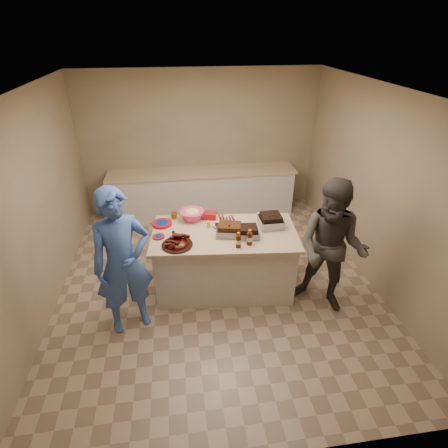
{
  "coord_description": "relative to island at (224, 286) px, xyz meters",
  "views": [
    {
      "loc": [
        -0.46,
        -4.09,
        3.35
      ],
      "look_at": [
        0.1,
        -0.08,
        1.02
      ],
      "focal_mm": 28.0,
      "sensor_mm": 36.0,
      "label": 1
    }
  ],
  "objects": [
    {
      "name": "mustard_bottle",
      "position": [
        -0.2,
        0.15,
        0.92
      ],
      "size": [
        0.05,
        0.05,
        0.13
      ],
      "primitive_type": "cylinder",
      "rotation": [
        0.0,
        0.0,
        -0.09
      ],
      "color": "yellow",
      "rests_on": "island"
    },
    {
      "name": "pulled_pork_tray",
      "position": [
        0.06,
        -0.07,
        0.92
      ],
      "size": [
        0.38,
        0.32,
        0.1
      ],
      "primitive_type": "cube",
      "rotation": [
        0.0,
        0.0,
        -0.21
      ],
      "color": "#47230F",
      "rests_on": "island"
    },
    {
      "name": "bbq_bottle_a",
      "position": [
        0.12,
        -0.37,
        0.92
      ],
      "size": [
        0.08,
        0.08,
        0.21
      ],
      "primitive_type": "cylinder",
      "rotation": [
        0.0,
        0.0,
        -0.09
      ],
      "color": "#401408",
      "rests_on": "island"
    },
    {
      "name": "plate_stack_large",
      "position": [
        -0.83,
        0.33,
        0.92
      ],
      "size": [
        0.3,
        0.3,
        0.03
      ],
      "primitive_type": "cylinder",
      "rotation": [
        0.0,
        0.0,
        -0.09
      ],
      "color": "maroon",
      "rests_on": "island"
    },
    {
      "name": "mac_cheese_dish",
      "position": [
        0.69,
        0.27,
        0.92
      ],
      "size": [
        0.32,
        0.24,
        0.08
      ],
      "primitive_type": "cube",
      "rotation": [
        0.0,
        0.0,
        -0.02
      ],
      "color": "orange",
      "rests_on": "island"
    },
    {
      "name": "roasting_pan",
      "position": [
        0.65,
        0.07,
        0.92
      ],
      "size": [
        0.31,
        0.31,
        0.12
      ],
      "primitive_type": "cube",
      "rotation": [
        0.0,
        0.0,
        0.01
      ],
      "color": "gray",
      "rests_on": "island"
    },
    {
      "name": "back_counter",
      "position": [
        -0.1,
        2.33,
        0.45
      ],
      "size": [
        3.6,
        0.64,
        0.9
      ],
      "primitive_type": null,
      "color": "silver",
      "rests_on": "ground"
    },
    {
      "name": "plate_stack_small",
      "position": [
        -0.87,
        -0.01,
        0.92
      ],
      "size": [
        0.17,
        0.17,
        0.02
      ],
      "primitive_type": "cylinder",
      "rotation": [
        0.0,
        0.0,
        -0.09
      ],
      "color": "maroon",
      "rests_on": "island"
    },
    {
      "name": "plastic_cup",
      "position": [
        -0.66,
        0.47,
        0.92
      ],
      "size": [
        0.11,
        0.1,
        0.1
      ],
      "primitive_type": "imported",
      "rotation": [
        0.0,
        0.0,
        -0.09
      ],
      "color": "brown",
      "rests_on": "island"
    },
    {
      "name": "guest_gray",
      "position": [
        1.27,
        -0.56,
        0.0
      ],
      "size": [
        1.8,
        1.99,
        0.69
      ],
      "primitive_type": "imported",
      "rotation": [
        0.0,
        0.0,
        -0.65
      ],
      "color": "#44413C",
      "rests_on": "ground"
    },
    {
      "name": "bbq_bottle_b",
      "position": [
        0.27,
        -0.33,
        0.92
      ],
      "size": [
        0.08,
        0.08,
        0.21
      ],
      "primitive_type": "cylinder",
      "rotation": [
        0.0,
        0.0,
        -0.09
      ],
      "color": "#401408",
      "rests_on": "island"
    },
    {
      "name": "rib_platter",
      "position": [
        -0.63,
        -0.23,
        0.92
      ],
      "size": [
        0.52,
        0.52,
        0.16
      ],
      "primitive_type": null,
      "rotation": [
        0.0,
        0.0,
        -0.44
      ],
      "color": "#3C0905",
      "rests_on": "island"
    },
    {
      "name": "room",
      "position": [
        -0.1,
        0.13,
        0.0
      ],
      "size": [
        4.5,
        5.0,
        2.7
      ],
      "primitive_type": null,
      "color": "gray",
      "rests_on": "ground"
    },
    {
      "name": "guest_blue",
      "position": [
        -1.27,
        -0.56,
        0.0
      ],
      "size": [
        1.29,
        2.01,
        0.45
      ],
      "primitive_type": "imported",
      "rotation": [
        0.0,
        0.0,
        0.35
      ],
      "color": "#3D65C4",
      "rests_on": "ground"
    },
    {
      "name": "sauce_bowl",
      "position": [
        -0.08,
        0.16,
        0.92
      ],
      "size": [
        0.14,
        0.06,
        0.14
      ],
      "primitive_type": "imported",
      "rotation": [
        0.0,
        0.0,
        -0.09
      ],
      "color": "silver",
      "rests_on": "island"
    },
    {
      "name": "coleslaw_bowl",
      "position": [
        -0.41,
        0.41,
        0.92
      ],
      "size": [
        0.38,
        0.38,
        0.24
      ],
      "primitive_type": null,
      "rotation": [
        0.0,
        0.0,
        -0.09
      ],
      "color": "#E53C75",
      "rests_on": "island"
    },
    {
      "name": "island",
      "position": [
        0.0,
        0.0,
        0.0
      ],
      "size": [
        2.03,
        1.2,
        0.92
      ],
      "primitive_type": null,
      "rotation": [
        0.0,
        0.0,
        -0.09
      ],
      "color": "silver",
      "rests_on": "ground"
    },
    {
      "name": "brisket_tray",
      "position": [
        0.28,
        -0.14,
        0.92
      ],
      "size": [
        0.32,
        0.28,
        0.09
      ],
      "primitive_type": "cube",
      "rotation": [
        0.0,
        0.0,
        -0.09
      ],
      "color": "black",
      "rests_on": "island"
    },
    {
      "name": "basket_stack",
      "position": [
        -0.16,
        0.41,
        0.92
      ],
      "size": [
        0.21,
        0.17,
        0.09
      ],
      "primitive_type": "cube",
      "rotation": [
        0.0,
        0.0,
        -0.2
      ],
      "color": "maroon",
      "rests_on": "island"
    },
    {
      "name": "sausage_plate",
      "position": [
        0.08,
        0.31,
        0.92
      ],
      "size": [
        0.3,
        0.3,
        0.04
      ],
      "primitive_type": "cylinder",
      "rotation": [
        0.0,
        0.0,
        0.11
      ],
      "color": "silver",
      "rests_on": "island"
    }
  ]
}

